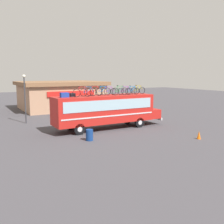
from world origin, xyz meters
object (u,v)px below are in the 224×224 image
rooftop_bicycle_2 (88,92)px  trash_bin (89,135)px  rooftop_bicycle_1 (82,92)px  rooftop_bicycle_4 (103,91)px  luggage_bag_2 (73,95)px  rooftop_bicycle_3 (95,91)px  rooftop_bicycle_5 (109,91)px  rooftop_bicycle_8 (132,91)px  traffic_cone (199,135)px  luggage_bag_1 (64,95)px  rooftop_bicycle_7 (125,91)px  rooftop_bicycle_6 (120,91)px  street_lamp (25,94)px  rooftop_bicycle_9 (138,90)px  bus (106,109)px

rooftop_bicycle_2 → trash_bin: 4.96m
rooftop_bicycle_1 → rooftop_bicycle_4: size_ratio=1.09×
luggage_bag_2 → rooftop_bicycle_3: 2.31m
rooftop_bicycle_2 → rooftop_bicycle_5: (2.31, 0.27, -0.02)m
rooftop_bicycle_8 → trash_bin: (-6.21, -3.13, -3.18)m
rooftop_bicycle_3 → traffic_cone: rooftop_bicycle_3 is taller
luggage_bag_1 → rooftop_bicycle_2: rooftop_bicycle_2 is taller
luggage_bag_1 → luggage_bag_2: 0.93m
rooftop_bicycle_2 → traffic_cone: bearing=-48.9°
luggage_bag_1 → rooftop_bicycle_2: bearing=3.7°
rooftop_bicycle_4 → rooftop_bicycle_7: bearing=-7.2°
rooftop_bicycle_6 → rooftop_bicycle_7: bearing=18.9°
rooftop_bicycle_8 → traffic_cone: (1.83, -7.12, -3.30)m
luggage_bag_2 → rooftop_bicycle_2: rooftop_bicycle_2 is taller
luggage_bag_1 → street_lamp: bearing=106.9°
rooftop_bicycle_3 → rooftop_bicycle_7: bearing=-7.0°
rooftop_bicycle_3 → rooftop_bicycle_6: bearing=-15.1°
rooftop_bicycle_5 → street_lamp: (-6.75, 6.36, -0.42)m
rooftop_bicycle_4 → rooftop_bicycle_9: size_ratio=0.98×
luggage_bag_1 → traffic_cone: luggage_bag_1 is taller
rooftop_bicycle_1 → rooftop_bicycle_8: rooftop_bicycle_1 is taller
rooftop_bicycle_4 → traffic_cone: 9.63m
rooftop_bicycle_1 → rooftop_bicycle_7: 4.77m
trash_bin → rooftop_bicycle_8: bearing=26.7°
trash_bin → street_lamp: bearing=106.1°
rooftop_bicycle_5 → rooftop_bicycle_7: bearing=-15.1°
rooftop_bicycle_3 → rooftop_bicycle_9: (4.67, -0.49, -0.00)m
rooftop_bicycle_4 → rooftop_bicycle_5: size_ratio=0.97×
rooftop_bicycle_3 → rooftop_bicycle_5: (1.52, 0.06, -0.03)m
traffic_cone → luggage_bag_1: bearing=140.5°
trash_bin → rooftop_bicycle_1: bearing=76.7°
bus → rooftop_bicycle_5: bearing=37.9°
rooftop_bicycle_3 → rooftop_bicycle_5: rooftop_bicycle_3 is taller
rooftop_bicycle_2 → street_lamp: bearing=123.8°
rooftop_bicycle_7 → rooftop_bicycle_5: bearing=164.9°
luggage_bag_1 → traffic_cone: size_ratio=1.08×
rooftop_bicycle_6 → rooftop_bicycle_2: bearing=172.3°
rooftop_bicycle_8 → rooftop_bicycle_9: size_ratio=1.00×
luggage_bag_2 → street_lamp: size_ratio=0.09×
rooftop_bicycle_3 → trash_bin: rooftop_bicycle_3 is taller
rooftop_bicycle_2 → rooftop_bicycle_5: 2.32m
luggage_bag_1 → rooftop_bicycle_9: size_ratio=0.42×
bus → rooftop_bicycle_7: 2.73m
rooftop_bicycle_4 → rooftop_bicycle_7: 2.36m
luggage_bag_1 → traffic_cone: 11.93m
bus → street_lamp: (-6.28, 6.73, 1.29)m
rooftop_bicycle_1 → rooftop_bicycle_3: bearing=22.9°
trash_bin → rooftop_bicycle_6: bearing=32.9°
rooftop_bicycle_7 → rooftop_bicycle_8: rooftop_bicycle_7 is taller
luggage_bag_2 → rooftop_bicycle_4: 3.12m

